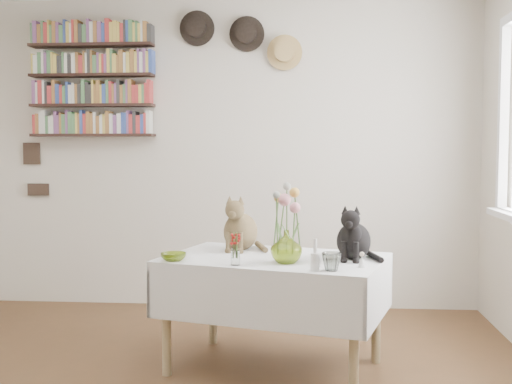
# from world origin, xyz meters

# --- Properties ---
(room) EXTENTS (4.08, 4.58, 2.58)m
(room) POSITION_xyz_m (0.00, 0.00, 1.25)
(room) COLOR brown
(room) RESTS_ON ground
(dining_table) EXTENTS (1.41, 1.11, 0.66)m
(dining_table) POSITION_xyz_m (0.45, 0.76, 0.50)
(dining_table) COLOR white
(dining_table) RESTS_ON room
(tabby_cat) EXTENTS (0.28, 0.33, 0.35)m
(tabby_cat) POSITION_xyz_m (0.22, 1.02, 0.84)
(tabby_cat) COLOR olive
(tabby_cat) RESTS_ON dining_table
(black_cat) EXTENTS (0.27, 0.31, 0.32)m
(black_cat) POSITION_xyz_m (0.90, 0.73, 0.82)
(black_cat) COLOR black
(black_cat) RESTS_ON dining_table
(flower_vase) EXTENTS (0.19, 0.19, 0.18)m
(flower_vase) POSITION_xyz_m (0.53, 0.57, 0.76)
(flower_vase) COLOR #B7D047
(flower_vase) RESTS_ON dining_table
(green_bowl) EXTENTS (0.19, 0.19, 0.05)m
(green_bowl) POSITION_xyz_m (-0.11, 0.59, 0.69)
(green_bowl) COLOR #B7D047
(green_bowl) RESTS_ON dining_table
(drinking_glass) EXTENTS (0.10, 0.10, 0.10)m
(drinking_glass) POSITION_xyz_m (0.77, 0.36, 0.71)
(drinking_glass) COLOR white
(drinking_glass) RESTS_ON dining_table
(candlestick) EXTENTS (0.05, 0.05, 0.17)m
(candlestick) POSITION_xyz_m (0.68, 0.36, 0.72)
(candlestick) COLOR white
(candlestick) RESTS_ON dining_table
(berry_jar) EXTENTS (0.05, 0.05, 0.20)m
(berry_jar) POSITION_xyz_m (0.25, 0.49, 0.75)
(berry_jar) COLOR white
(berry_jar) RESTS_ON dining_table
(porcelain_figurine) EXTENTS (0.04, 0.04, 0.08)m
(porcelain_figurine) POSITION_xyz_m (0.93, 0.48, 0.70)
(porcelain_figurine) COLOR white
(porcelain_figurine) RESTS_ON dining_table
(flower_bouquet) EXTENTS (0.17, 0.12, 0.39)m
(flower_bouquet) POSITION_xyz_m (0.52, 0.58, 1.01)
(flower_bouquet) COLOR #4C7233
(flower_bouquet) RESTS_ON flower_vase
(bookshelf_unit) EXTENTS (1.00, 0.16, 0.91)m
(bookshelf_unit) POSITION_xyz_m (-1.10, 2.16, 1.84)
(bookshelf_unit) COLOR black
(bookshelf_unit) RESTS_ON room
(wall_hats) EXTENTS (0.98, 0.09, 0.48)m
(wall_hats) POSITION_xyz_m (0.12, 2.19, 2.17)
(wall_hats) COLOR black
(wall_hats) RESTS_ON room
(wall_art_plaques) EXTENTS (0.21, 0.02, 0.44)m
(wall_art_plaques) POSITION_xyz_m (-1.63, 2.23, 1.12)
(wall_art_plaques) COLOR #38281E
(wall_art_plaques) RESTS_ON room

